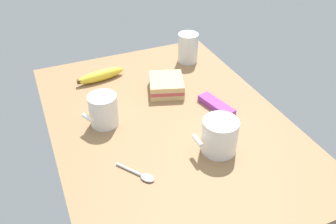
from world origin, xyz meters
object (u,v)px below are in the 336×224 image
object	(u,v)px
coffee_mug_black	(103,110)
coffee_mug_milky	(220,135)
sandwich_main	(166,85)
banana	(101,75)
snack_bar	(217,106)
glass_of_milk	(188,50)
spoon	(141,175)

from	to	relation	value
coffee_mug_black	coffee_mug_milky	distance (cm)	32.46
sandwich_main	banana	world-z (taller)	sandwich_main
snack_bar	sandwich_main	bearing A→B (deg)	-159.83
sandwich_main	banana	size ratio (longest dim) A/B	0.86
snack_bar	glass_of_milk	bearing A→B (deg)	157.26
coffee_mug_black	sandwich_main	bearing A→B (deg)	111.58
glass_of_milk	spoon	distance (cm)	59.04
sandwich_main	banana	bearing A→B (deg)	-130.04
banana	spoon	world-z (taller)	banana
coffee_mug_black	spoon	size ratio (longest dim) A/B	1.04
spoon	coffee_mug_milky	bearing A→B (deg)	92.90
coffee_mug_black	coffee_mug_milky	world-z (taller)	same
banana	coffee_mug_black	bearing A→B (deg)	-11.96
glass_of_milk	snack_bar	bearing A→B (deg)	-9.18
coffee_mug_milky	snack_bar	world-z (taller)	coffee_mug_milky
coffee_mug_black	glass_of_milk	size ratio (longest dim) A/B	0.97
coffee_mug_black	snack_bar	world-z (taller)	coffee_mug_black
snack_bar	banana	bearing A→B (deg)	-150.76
coffee_mug_milky	snack_bar	distance (cm)	18.43
coffee_mug_milky	glass_of_milk	xyz separation A→B (cm)	(-46.46, 13.46, -0.15)
coffee_mug_black	snack_bar	size ratio (longest dim) A/B	0.81
glass_of_milk	spoon	world-z (taller)	glass_of_milk
glass_of_milk	coffee_mug_milky	bearing A→B (deg)	-16.15
spoon	sandwich_main	bearing A→B (deg)	148.15
coffee_mug_milky	glass_of_milk	bearing A→B (deg)	163.85
coffee_mug_milky	spoon	size ratio (longest dim) A/B	1.16
coffee_mug_milky	glass_of_milk	world-z (taller)	glass_of_milk
coffee_mug_black	sandwich_main	world-z (taller)	coffee_mug_black
sandwich_main	spoon	distance (cm)	37.66
sandwich_main	spoon	xyz separation A→B (cm)	(31.95, -19.85, -1.82)
coffee_mug_black	glass_of_milk	world-z (taller)	glass_of_milk
coffee_mug_milky	banana	distance (cm)	49.34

